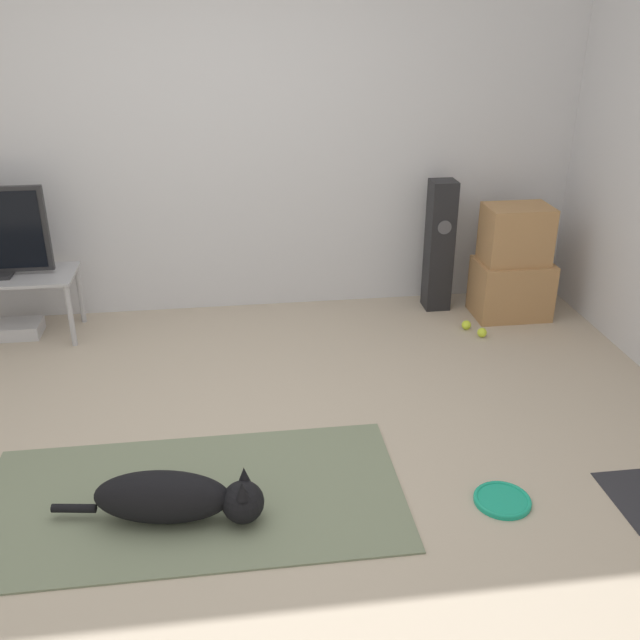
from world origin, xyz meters
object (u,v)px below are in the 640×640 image
Objects in this scene: dog at (177,498)px; cardboard_box_lower at (511,288)px; tennis_ball_by_boxes at (482,333)px; game_console at (16,329)px; cardboard_box_upper at (516,234)px; tennis_ball_near_speaker at (466,325)px; frisbee at (502,500)px; floor_speaker at (439,246)px.

dog is 1.78× the size of cardboard_box_lower.
tennis_ball_by_boxes is 3.25m from game_console.
cardboard_box_upper reaches higher than tennis_ball_near_speaker.
game_console reaches higher than tennis_ball_by_boxes.
cardboard_box_upper is 3.58m from game_console.
dog is 14.44× the size of tennis_ball_near_speaker.
cardboard_box_lower is at bearing 27.67° from tennis_ball_near_speaker.
frisbee is 1.90m from tennis_ball_near_speaker.
frisbee is 0.28× the size of floor_speaker.
dog reaches higher than tennis_ball_near_speaker.
dog reaches higher than game_console.
floor_speaker reaches higher than cardboard_box_upper.
frisbee is 4.06× the size of tennis_ball_near_speaker.
frisbee is 0.50× the size of cardboard_box_lower.
dog is 1.50m from frisbee.
cardboard_box_lower reaches higher than tennis_ball_by_boxes.
cardboard_box_lower is at bearing 40.54° from dog.
tennis_ball_near_speaker is at bearing -151.08° from cardboard_box_upper.
dog is 0.98× the size of floor_speaker.
dog is 2.59m from tennis_ball_by_boxes.
frisbee is at bearing -106.34° from tennis_ball_by_boxes.
tennis_ball_near_speaker is 3.16m from game_console.
tennis_ball_by_boxes is 1.00× the size of tennis_ball_near_speaker.
dog is at bearing 177.37° from frisbee.
dog is at bearing -139.46° from cardboard_box_lower.
tennis_ball_by_boxes is at bearing -72.59° from floor_speaker.
game_console is (-3.15, 0.33, 0.01)m from tennis_ball_near_speaker.
tennis_ball_by_boxes is (2.00, 1.65, -0.10)m from dog.
cardboard_box_upper reaches higher than tennis_ball_by_boxes.
floor_speaker reaches higher than cardboard_box_lower.
game_console is at bearing 178.05° from cardboard_box_lower.
cardboard_box_lower is 0.55× the size of floor_speaker.
cardboard_box_lower is 1.17× the size of cardboard_box_upper.
tennis_ball_by_boxes and tennis_ball_near_speaker have the same top height.
dog is 2.63m from tennis_ball_near_speaker.
cardboard_box_lower is at bearing 68.13° from frisbee.
cardboard_box_lower is at bearing -23.56° from floor_speaker.
game_console is at bearing 171.83° from tennis_ball_by_boxes.
tennis_ball_near_speaker is (-0.39, -0.21, -0.18)m from cardboard_box_lower.
cardboard_box_lower is (0.83, 2.06, 0.20)m from frisbee.
frisbee is (1.50, -0.07, -0.12)m from dog.
game_console reaches higher than frisbee.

